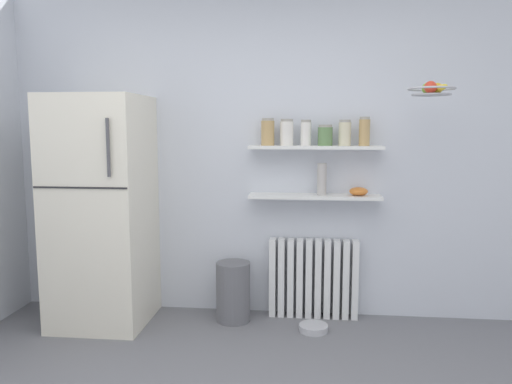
{
  "coord_description": "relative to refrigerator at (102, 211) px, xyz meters",
  "views": [
    {
      "loc": [
        0.21,
        -1.97,
        1.51
      ],
      "look_at": [
        -0.17,
        1.6,
        1.05
      ],
      "focal_mm": 34.88,
      "sensor_mm": 36.0,
      "label": 1
    }
  ],
  "objects": [
    {
      "name": "refrigerator",
      "position": [
        0.0,
        0.0,
        0.0
      ],
      "size": [
        0.7,
        0.72,
        1.76
      ],
      "color": "silver",
      "rests_on": "ground_plane"
    },
    {
      "name": "shelf_bowl",
      "position": [
        1.97,
        0.23,
        0.15
      ],
      "size": [
        0.14,
        0.14,
        0.06
      ],
      "primitive_type": "ellipsoid",
      "color": "orange",
      "rests_on": "wall_shelf_lower"
    },
    {
      "name": "storage_jar_1",
      "position": [
        1.41,
        0.23,
        0.6
      ],
      "size": [
        0.1,
        0.1,
        0.2
      ],
      "color": "silver",
      "rests_on": "wall_shelf_upper"
    },
    {
      "name": "pet_food_bowl",
      "position": [
        1.63,
        -0.04,
        -0.85
      ],
      "size": [
        0.22,
        0.22,
        0.05
      ],
      "primitive_type": "cylinder",
      "color": "#B7B7BC",
      "rests_on": "ground_plane"
    },
    {
      "name": "hanging_fruit_basket",
      "position": [
        2.4,
        -0.12,
        0.89
      ],
      "size": [
        0.32,
        0.32,
        0.09
      ],
      "color": "#B2B2B7"
    },
    {
      "name": "storage_jar_4",
      "position": [
        1.85,
        0.23,
        0.6
      ],
      "size": [
        0.09,
        0.09,
        0.2
      ],
      "color": "beige",
      "rests_on": "wall_shelf_upper"
    },
    {
      "name": "wall_shelf_upper",
      "position": [
        1.63,
        0.23,
        0.49
      ],
      "size": [
        1.02,
        0.22,
        0.02
      ],
      "primitive_type": "cube",
      "color": "white"
    },
    {
      "name": "storage_jar_2",
      "position": [
        1.56,
        0.23,
        0.6
      ],
      "size": [
        0.08,
        0.08,
        0.2
      ],
      "color": "silver",
      "rests_on": "wall_shelf_upper"
    },
    {
      "name": "storage_jar_5",
      "position": [
        2.0,
        0.23,
        0.61
      ],
      "size": [
        0.08,
        0.08,
        0.22
      ],
      "color": "tan",
      "rests_on": "wall_shelf_upper"
    },
    {
      "name": "trash_bin",
      "position": [
        1.0,
        0.11,
        -0.64
      ],
      "size": [
        0.27,
        0.27,
        0.47
      ],
      "primitive_type": "cylinder",
      "color": "slate",
      "rests_on": "ground_plane"
    },
    {
      "name": "radiator",
      "position": [
        1.63,
        0.26,
        -0.56
      ],
      "size": [
        0.71,
        0.12,
        0.63
      ],
      "color": "white",
      "rests_on": "ground_plane"
    },
    {
      "name": "vase",
      "position": [
        1.68,
        0.23,
        0.24
      ],
      "size": [
        0.07,
        0.07,
        0.25
      ],
      "primitive_type": "cylinder",
      "color": "#B2ADA8",
      "rests_on": "wall_shelf_lower"
    },
    {
      "name": "storage_jar_0",
      "position": [
        1.26,
        0.23,
        0.6
      ],
      "size": [
        0.1,
        0.1,
        0.21
      ],
      "color": "tan",
      "rests_on": "wall_shelf_upper"
    },
    {
      "name": "back_wall",
      "position": [
        1.37,
        0.39,
        0.42
      ],
      "size": [
        7.04,
        0.1,
        2.6
      ],
      "primitive_type": "cube",
      "color": "silver",
      "rests_on": "ground_plane"
    },
    {
      "name": "wall_shelf_lower",
      "position": [
        1.63,
        0.23,
        0.11
      ],
      "size": [
        1.02,
        0.22,
        0.02
      ],
      "primitive_type": "cube",
      "color": "white"
    },
    {
      "name": "storage_jar_3",
      "position": [
        1.7,
        0.23,
        0.58
      ],
      "size": [
        0.11,
        0.11,
        0.16
      ],
      "color": "#5B7F4C",
      "rests_on": "wall_shelf_upper"
    }
  ]
}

